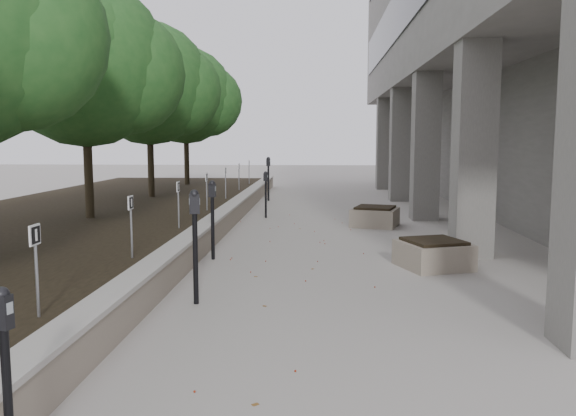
% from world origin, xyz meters
% --- Properties ---
extents(ground, '(90.00, 90.00, 0.00)m').
position_xyz_m(ground, '(0.00, 0.00, 0.00)').
color(ground, '#9D9890').
rests_on(ground, ground).
extents(retaining_wall, '(0.39, 26.00, 0.50)m').
position_xyz_m(retaining_wall, '(-1.82, 9.00, 0.25)').
color(retaining_wall, gray).
rests_on(retaining_wall, ground).
extents(planting_bed, '(7.00, 26.00, 0.40)m').
position_xyz_m(planting_bed, '(-5.50, 9.00, 0.20)').
color(planting_bed, black).
rests_on(planting_bed, ground).
extents(crabapple_tree_3, '(4.60, 4.00, 5.44)m').
position_xyz_m(crabapple_tree_3, '(-4.80, 8.00, 3.12)').
color(crabapple_tree_3, '#215420').
rests_on(crabapple_tree_3, planting_bed).
extents(crabapple_tree_4, '(4.60, 4.00, 5.44)m').
position_xyz_m(crabapple_tree_4, '(-4.80, 13.00, 3.12)').
color(crabapple_tree_4, '#215420').
rests_on(crabapple_tree_4, planting_bed).
extents(crabapple_tree_5, '(4.60, 4.00, 5.44)m').
position_xyz_m(crabapple_tree_5, '(-4.80, 18.00, 3.12)').
color(crabapple_tree_5, '#215420').
rests_on(crabapple_tree_5, planting_bed).
extents(parking_sign_2, '(0.04, 0.22, 0.96)m').
position_xyz_m(parking_sign_2, '(-2.35, 0.50, 0.88)').
color(parking_sign_2, black).
rests_on(parking_sign_2, planting_bed).
extents(parking_sign_3, '(0.04, 0.22, 0.96)m').
position_xyz_m(parking_sign_3, '(-2.35, 3.50, 0.88)').
color(parking_sign_3, black).
rests_on(parking_sign_3, planting_bed).
extents(parking_sign_4, '(0.04, 0.22, 0.96)m').
position_xyz_m(parking_sign_4, '(-2.35, 6.50, 0.88)').
color(parking_sign_4, black).
rests_on(parking_sign_4, planting_bed).
extents(parking_sign_5, '(0.04, 0.22, 0.96)m').
position_xyz_m(parking_sign_5, '(-2.35, 9.50, 0.88)').
color(parking_sign_5, black).
rests_on(parking_sign_5, planting_bed).
extents(parking_sign_6, '(0.04, 0.22, 0.96)m').
position_xyz_m(parking_sign_6, '(-2.35, 12.50, 0.88)').
color(parking_sign_6, black).
rests_on(parking_sign_6, planting_bed).
extents(parking_sign_7, '(0.04, 0.22, 0.96)m').
position_xyz_m(parking_sign_7, '(-2.35, 15.50, 0.88)').
color(parking_sign_7, black).
rests_on(parking_sign_7, planting_bed).
extents(parking_sign_8, '(0.04, 0.22, 0.96)m').
position_xyz_m(parking_sign_8, '(-2.35, 18.50, 0.88)').
color(parking_sign_8, black).
rests_on(parking_sign_8, planting_bed).
extents(parking_meter_1, '(0.15, 0.12, 1.30)m').
position_xyz_m(parking_meter_1, '(-1.46, -1.71, 0.65)').
color(parking_meter_1, black).
rests_on(parking_meter_1, ground).
extents(parking_meter_2, '(0.18, 0.15, 1.55)m').
position_xyz_m(parking_meter_2, '(-1.14, 2.44, 0.77)').
color(parking_meter_2, black).
rests_on(parking_meter_2, ground).
extents(parking_meter_3, '(0.15, 0.11, 1.46)m').
position_xyz_m(parking_meter_3, '(-1.44, 5.35, 0.73)').
color(parking_meter_3, black).
rests_on(parking_meter_3, ground).
extents(parking_meter_4, '(0.15, 0.12, 1.32)m').
position_xyz_m(parking_meter_4, '(-0.99, 11.10, 0.66)').
color(parking_meter_4, black).
rests_on(parking_meter_4, ground).
extents(parking_meter_5, '(0.17, 0.13, 1.58)m').
position_xyz_m(parking_meter_5, '(-1.31, 15.69, 0.79)').
color(parking_meter_5, black).
rests_on(parking_meter_5, ground).
extents(planter_front, '(1.35, 1.35, 0.49)m').
position_xyz_m(planter_front, '(2.49, 4.86, 0.25)').
color(planter_front, gray).
rests_on(planter_front, ground).
extents(planter_back, '(1.37, 1.37, 0.51)m').
position_xyz_m(planter_back, '(1.94, 9.67, 0.26)').
color(planter_back, gray).
rests_on(planter_back, ground).
extents(berry_scatter, '(3.30, 14.10, 0.02)m').
position_xyz_m(berry_scatter, '(-0.10, 5.00, 0.01)').
color(berry_scatter, maroon).
rests_on(berry_scatter, ground).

